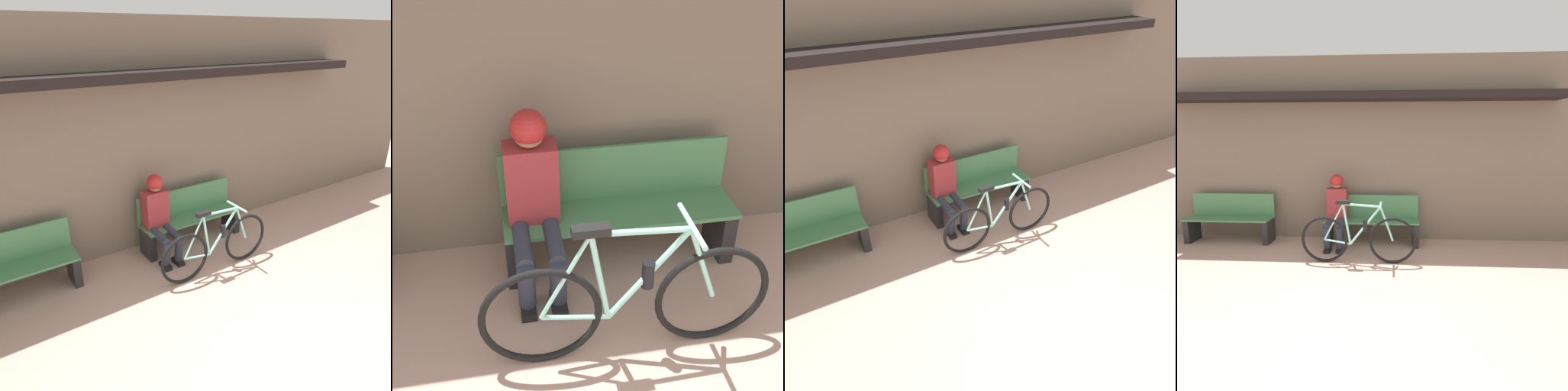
% 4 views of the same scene
% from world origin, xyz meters
% --- Properties ---
extents(ground_plane, '(24.00, 24.00, 0.00)m').
position_xyz_m(ground_plane, '(0.00, 0.00, 0.00)').
color(ground_plane, tan).
extents(storefront_wall, '(12.00, 0.56, 3.20)m').
position_xyz_m(storefront_wall, '(0.00, 2.96, 1.66)').
color(storefront_wall, '#756656').
rests_on(storefront_wall, ground_plane).
extents(park_bench_near, '(1.60, 0.42, 0.84)m').
position_xyz_m(park_bench_near, '(0.23, 2.62, 0.39)').
color(park_bench_near, '#477F51').
rests_on(park_bench_near, ground_plane).
extents(bicycle, '(1.69, 0.40, 0.93)m').
position_xyz_m(bicycle, '(0.09, 1.75, 0.38)').
color(bicycle, black).
rests_on(bicycle, ground_plane).
extents(person_seated, '(0.34, 0.66, 1.22)m').
position_xyz_m(person_seated, '(-0.36, 2.50, 0.70)').
color(person_seated, '#2D3342').
rests_on(person_seated, ground_plane).
extents(park_bench_far, '(1.50, 0.42, 0.84)m').
position_xyz_m(park_bench_far, '(-2.29, 2.62, 0.39)').
color(park_bench_far, '#477F51').
rests_on(park_bench_far, ground_plane).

